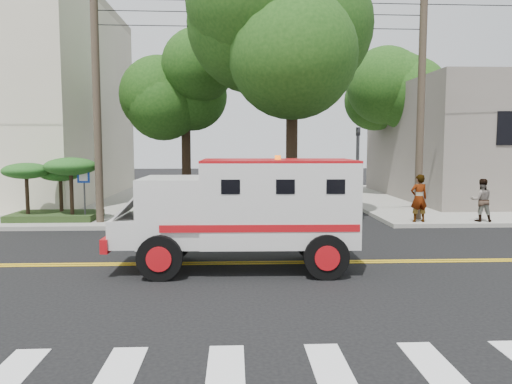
{
  "coord_description": "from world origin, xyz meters",
  "views": [
    {
      "loc": [
        -0.68,
        -12.34,
        2.98
      ],
      "look_at": [
        -0.05,
        2.09,
        1.6
      ],
      "focal_mm": 35.0,
      "sensor_mm": 36.0,
      "label": 1
    }
  ],
  "objects": [
    {
      "name": "ground",
      "position": [
        0.0,
        0.0,
        0.0
      ],
      "size": [
        100.0,
        100.0,
        0.0
      ],
      "primitive_type": "plane",
      "color": "black",
      "rests_on": "ground"
    },
    {
      "name": "sidewalk_ne",
      "position": [
        13.5,
        13.5,
        0.07
      ],
      "size": [
        17.0,
        17.0,
        0.15
      ],
      "primitive_type": "cube",
      "color": "gray",
      "rests_on": "ground"
    },
    {
      "name": "utility_pole_left",
      "position": [
        -5.6,
        6.0,
        4.5
      ],
      "size": [
        0.28,
        0.28,
        9.0
      ],
      "primitive_type": "cylinder",
      "color": "#382D23",
      "rests_on": "ground"
    },
    {
      "name": "utility_pole_right",
      "position": [
        6.3,
        6.2,
        4.5
      ],
      "size": [
        0.28,
        0.28,
        9.0
      ],
      "primitive_type": "cylinder",
      "color": "#382D23",
      "rests_on": "ground"
    },
    {
      "name": "tree_main",
      "position": [
        1.94,
        6.21,
        7.2
      ],
      "size": [
        6.08,
        5.7,
        9.85
      ],
      "color": "black",
      "rests_on": "ground"
    },
    {
      "name": "tree_left",
      "position": [
        -2.68,
        11.79,
        5.73
      ],
      "size": [
        4.48,
        4.2,
        7.7
      ],
      "color": "black",
      "rests_on": "ground"
    },
    {
      "name": "tree_right",
      "position": [
        8.84,
        15.77,
        6.09
      ],
      "size": [
        4.8,
        4.5,
        8.2
      ],
      "color": "black",
      "rests_on": "ground"
    },
    {
      "name": "traffic_signal",
      "position": [
        3.8,
        5.6,
        2.23
      ],
      "size": [
        0.15,
        0.18,
        3.6
      ],
      "color": "#3F3F42",
      "rests_on": "ground"
    },
    {
      "name": "accessibility_sign",
      "position": [
        -6.2,
        6.17,
        1.37
      ],
      "size": [
        0.45,
        0.1,
        2.02
      ],
      "color": "#3F3F42",
      "rests_on": "ground"
    },
    {
      "name": "palm_planter",
      "position": [
        -7.44,
        6.62,
        1.65
      ],
      "size": [
        3.52,
        2.63,
        2.36
      ],
      "color": "#1E3314",
      "rests_on": "sidewalk_nw"
    },
    {
      "name": "armored_truck",
      "position": [
        -0.39,
        -0.52,
        1.49
      ],
      "size": [
        5.8,
        2.42,
        2.62
      ],
      "rotation": [
        0.0,
        0.0,
        -0.02
      ],
      "color": "beige",
      "rests_on": "ground"
    },
    {
      "name": "pedestrian_a",
      "position": [
        6.07,
        5.5,
        1.02
      ],
      "size": [
        0.67,
        0.47,
        1.75
      ],
      "primitive_type": "imported",
      "rotation": [
        0.0,
        0.0,
        3.22
      ],
      "color": "gray",
      "rests_on": "sidewalk_ne"
    },
    {
      "name": "pedestrian_b",
      "position": [
        8.41,
        5.5,
        0.94
      ],
      "size": [
        0.87,
        0.74,
        1.58
      ],
      "primitive_type": "imported",
      "rotation": [
        0.0,
        0.0,
        2.94
      ],
      "color": "gray",
      "rests_on": "sidewalk_ne"
    }
  ]
}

